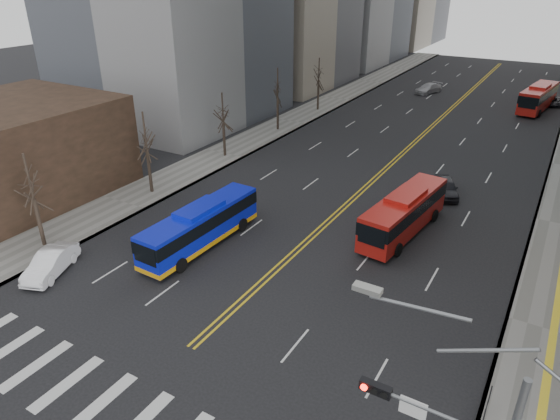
# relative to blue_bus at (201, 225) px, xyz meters

# --- Properties ---
(ground) EXTENTS (220.00, 220.00, 0.00)m
(ground) POSITION_rel_blue_bus_xyz_m (6.27, -13.88, -1.65)
(ground) COLOR black
(sidewalk_left) EXTENTS (5.00, 130.00, 0.15)m
(sidewalk_left) POSITION_rel_blue_bus_xyz_m (-10.23, 31.12, -1.57)
(sidewalk_left) COLOR slate
(sidewalk_left) RESTS_ON ground
(crosswalk) EXTENTS (26.70, 4.00, 0.01)m
(crosswalk) POSITION_rel_blue_bus_xyz_m (6.27, -13.88, -1.64)
(crosswalk) COLOR silver
(crosswalk) RESTS_ON ground
(centerline) EXTENTS (0.55, 100.00, 0.01)m
(centerline) POSITION_rel_blue_bus_xyz_m (6.27, 41.12, -1.64)
(centerline) COLOR gold
(centerline) RESTS_ON ground
(storefront) EXTENTS (14.00, 18.00, 8.00)m
(storefront) POSITION_rel_blue_bus_xyz_m (-19.73, -1.91, 2.36)
(storefront) COLOR black
(storefront) RESTS_ON ground
(street_trees) EXTENTS (35.20, 47.20, 7.60)m
(street_trees) POSITION_rel_blue_bus_xyz_m (-0.91, 20.68, 3.23)
(street_trees) COLOR #2E241C
(street_trees) RESTS_ON ground
(blue_bus) EXTENTS (2.79, 10.75, 3.14)m
(blue_bus) POSITION_rel_blue_bus_xyz_m (0.00, 0.00, 0.00)
(blue_bus) COLOR #0E1BD2
(blue_bus) RESTS_ON ground
(red_bus_near) EXTENTS (3.61, 10.60, 3.32)m
(red_bus_near) POSITION_rel_blue_bus_xyz_m (11.89, 9.18, 0.20)
(red_bus_near) COLOR #B11912
(red_bus_near) RESTS_ON ground
(red_bus_far) EXTENTS (4.13, 11.50, 3.57)m
(red_bus_far) POSITION_rel_blue_bus_xyz_m (16.67, 53.70, 0.34)
(red_bus_far) COLOR #B11912
(red_bus_far) RESTS_ON ground
(car_white) EXTENTS (3.25, 4.96, 1.54)m
(car_white) POSITION_rel_blue_bus_xyz_m (-6.23, -7.88, -0.87)
(car_white) COLOR white
(car_white) RESTS_ON ground
(car_dark_mid) EXTENTS (3.46, 4.90, 1.55)m
(car_dark_mid) POSITION_rel_blue_bus_xyz_m (12.94, 17.85, -0.87)
(car_dark_mid) COLOR black
(car_dark_mid) RESTS_ON ground
(car_silver) EXTENTS (3.72, 5.61, 1.51)m
(car_silver) POSITION_rel_blue_bus_xyz_m (0.69, 56.54, -0.89)
(car_silver) COLOR #AEAEB4
(car_silver) RESTS_ON ground
(car_dark_far) EXTENTS (2.36, 4.32, 1.15)m
(car_dark_far) POSITION_rel_blue_bus_xyz_m (18.77, 58.01, -1.07)
(car_dark_far) COLOR black
(car_dark_far) RESTS_ON ground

